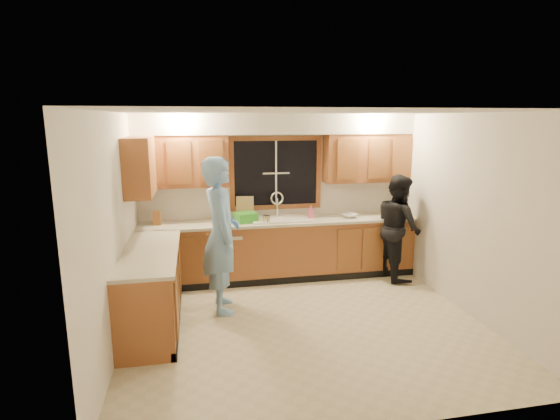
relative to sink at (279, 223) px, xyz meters
The scene contains 26 objects.
floor 1.82m from the sink, 90.00° to the right, with size 4.20×4.20×0.00m, color beige.
ceiling 2.29m from the sink, 90.00° to the right, with size 4.20×4.20×0.00m, color white.
wall_back 0.49m from the sink, 90.00° to the left, with size 4.20×4.20×0.00m, color white.
wall_left 2.67m from the sink, 142.62° to the right, with size 3.80×3.80×0.00m, color white.
wall_right 2.67m from the sink, 37.38° to the right, with size 3.80×3.80×0.00m, color white.
base_cabinets_back 0.42m from the sink, 90.00° to the right, with size 4.20×0.60×0.88m, color #9C572D.
base_cabinets_left 2.23m from the sink, 145.12° to the right, with size 0.60×1.90×0.88m, color #9C572D.
countertop_back 0.04m from the sink, 90.00° to the right, with size 4.20×0.63×0.04m, color beige.
countertop_left 2.18m from the sink, 144.90° to the right, with size 0.63×1.90×0.04m, color beige.
upper_cabinets_left 1.72m from the sink, behind, with size 1.35×0.33×0.75m, color #9C572D.
upper_cabinets_right 1.72m from the sink, ahead, with size 1.35×0.33×0.75m, color #9C572D.
upper_cabinets_return 2.21m from the sink, 165.94° to the right, with size 0.33×0.90×0.75m, color #9C572D.
soffit 1.49m from the sink, 90.00° to the left, with size 4.20×0.35×0.30m, color white.
window_frame 0.79m from the sink, 90.00° to the left, with size 1.44×0.03×1.14m.
sink is the anchor object (origin of this frame).
dishwasher 0.96m from the sink, behind, with size 0.60×0.56×0.82m, color white.
stove 2.60m from the sink, 134.61° to the right, with size 0.58×0.75×0.90m, color white.
man 1.38m from the sink, 133.46° to the right, with size 0.72×0.47×1.98m, color #7AAEE7.
woman 1.82m from the sink, 11.14° to the right, with size 0.78×0.61×1.61m, color black.
knife_block 1.81m from the sink, behind, with size 0.11×0.09×0.20m, color brown.
cutting_board 0.58m from the sink, 164.20° to the left, with size 0.27×0.02×0.36m, color tan.
dish_crate 0.54m from the sink, behind, with size 0.30×0.28×0.14m, color green.
soap_bottle 0.53m from the sink, ahead, with size 0.09×0.09×0.19m, color #ED5A8A.
bowl 1.11m from the sink, ahead, with size 0.24×0.24×0.06m, color silver.
can_left 0.31m from the sink, 150.41° to the right, with size 0.06×0.06×0.11m, color beige.
can_right 0.33m from the sink, 134.33° to the right, with size 0.07×0.07×0.12m, color beige.
Camera 1 is at (-1.24, -4.75, 2.42)m, focal length 28.00 mm.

